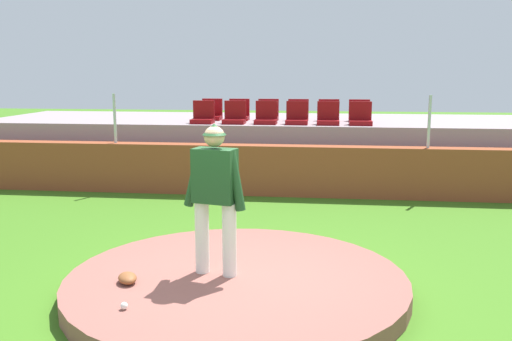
# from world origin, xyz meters

# --- Properties ---
(ground_plane) EXTENTS (60.00, 60.00, 0.00)m
(ground_plane) POSITION_xyz_m (0.00, 0.00, 0.00)
(ground_plane) COLOR #3B6F1B
(pitchers_mound) EXTENTS (3.90, 3.90, 0.20)m
(pitchers_mound) POSITION_xyz_m (0.00, 0.00, 0.10)
(pitchers_mound) COLOR #8C5349
(pitchers_mound) RESTS_ON ground_plane
(pitcher) EXTENTS (0.76, 0.36, 1.74)m
(pitcher) POSITION_xyz_m (-0.25, 0.03, 1.21)
(pitcher) COLOR white
(pitcher) RESTS_ON pitchers_mound
(baseball) EXTENTS (0.07, 0.07, 0.07)m
(baseball) POSITION_xyz_m (-0.95, -1.05, 0.24)
(baseball) COLOR white
(baseball) RESTS_ON pitchers_mound
(fielding_glove) EXTENTS (0.32, 0.36, 0.11)m
(fielding_glove) POSITION_xyz_m (-1.16, -0.37, 0.26)
(fielding_glove) COLOR brown
(fielding_glove) RESTS_ON pitchers_mound
(brick_barrier) EXTENTS (14.88, 0.40, 1.02)m
(brick_barrier) POSITION_xyz_m (0.00, 5.20, 0.51)
(brick_barrier) COLOR brown
(brick_barrier) RESTS_ON ground_plane
(fence_post_left) EXTENTS (0.06, 0.06, 1.03)m
(fence_post_left) POSITION_xyz_m (-3.37, 5.20, 1.54)
(fence_post_left) COLOR silver
(fence_post_left) RESTS_ON brick_barrier
(fence_post_right) EXTENTS (0.06, 0.06, 1.03)m
(fence_post_right) POSITION_xyz_m (2.98, 5.20, 1.54)
(fence_post_right) COLOR silver
(fence_post_right) RESTS_ON brick_barrier
(bleacher_platform) EXTENTS (14.24, 3.82, 1.36)m
(bleacher_platform) POSITION_xyz_m (0.00, 7.69, 0.68)
(bleacher_platform) COLOR gray
(bleacher_platform) RESTS_ON ground_plane
(stadium_chair_0) EXTENTS (0.48, 0.44, 0.50)m
(stadium_chair_0) POSITION_xyz_m (-1.74, 6.29, 1.51)
(stadium_chair_0) COLOR maroon
(stadium_chair_0) RESTS_ON bleacher_platform
(stadium_chair_1) EXTENTS (0.48, 0.44, 0.50)m
(stadium_chair_1) POSITION_xyz_m (-1.03, 6.30, 1.51)
(stadium_chair_1) COLOR maroon
(stadium_chair_1) RESTS_ON bleacher_platform
(stadium_chair_2) EXTENTS (0.48, 0.44, 0.50)m
(stadium_chair_2) POSITION_xyz_m (-0.33, 6.32, 1.51)
(stadium_chair_2) COLOR maroon
(stadium_chair_2) RESTS_ON bleacher_platform
(stadium_chair_3) EXTENTS (0.48, 0.44, 0.50)m
(stadium_chair_3) POSITION_xyz_m (0.35, 6.32, 1.51)
(stadium_chair_3) COLOR maroon
(stadium_chair_3) RESTS_ON bleacher_platform
(stadium_chair_4) EXTENTS (0.48, 0.44, 0.50)m
(stadium_chair_4) POSITION_xyz_m (1.03, 6.29, 1.51)
(stadium_chair_4) COLOR maroon
(stadium_chair_4) RESTS_ON bleacher_platform
(stadium_chair_5) EXTENTS (0.48, 0.44, 0.50)m
(stadium_chair_5) POSITION_xyz_m (1.73, 6.31, 1.51)
(stadium_chair_5) COLOR maroon
(stadium_chair_5) RESTS_ON bleacher_platform
(stadium_chair_6) EXTENTS (0.48, 0.44, 0.50)m
(stadium_chair_6) POSITION_xyz_m (-1.73, 7.18, 1.51)
(stadium_chair_6) COLOR maroon
(stadium_chair_6) RESTS_ON bleacher_platform
(stadium_chair_7) EXTENTS (0.48, 0.44, 0.50)m
(stadium_chair_7) POSITION_xyz_m (-1.07, 7.18, 1.51)
(stadium_chair_7) COLOR maroon
(stadium_chair_7) RESTS_ON bleacher_platform
(stadium_chair_8) EXTENTS (0.48, 0.44, 0.50)m
(stadium_chair_8) POSITION_xyz_m (-0.37, 7.20, 1.51)
(stadium_chair_8) COLOR maroon
(stadium_chair_8) RESTS_ON bleacher_platform
(stadium_chair_9) EXTENTS (0.48, 0.44, 0.50)m
(stadium_chair_9) POSITION_xyz_m (0.34, 7.19, 1.51)
(stadium_chair_9) COLOR maroon
(stadium_chair_9) RESTS_ON bleacher_platform
(stadium_chair_10) EXTENTS (0.48, 0.44, 0.50)m
(stadium_chair_10) POSITION_xyz_m (1.05, 7.21, 1.51)
(stadium_chair_10) COLOR maroon
(stadium_chair_10) RESTS_ON bleacher_platform
(stadium_chair_11) EXTENTS (0.48, 0.44, 0.50)m
(stadium_chair_11) POSITION_xyz_m (1.75, 7.20, 1.51)
(stadium_chair_11) COLOR maroon
(stadium_chair_11) RESTS_ON bleacher_platform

